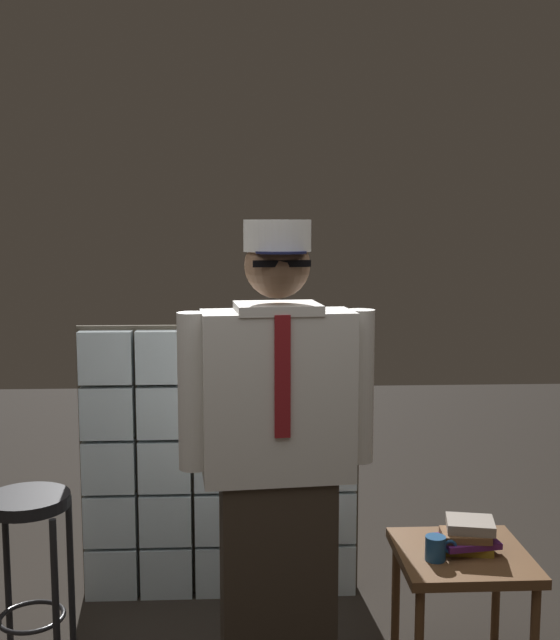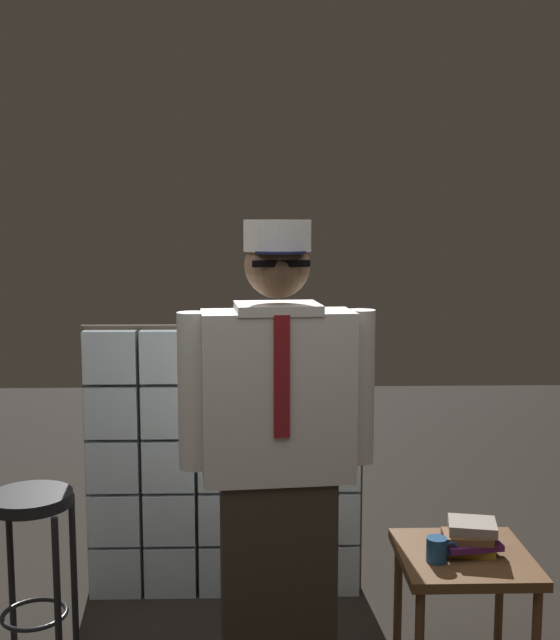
# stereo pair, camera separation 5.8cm
# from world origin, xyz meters

# --- Properties ---
(glass_block_wall) EXTENTS (1.35, 0.10, 1.35)m
(glass_block_wall) POSITION_xyz_m (-0.00, 1.14, 0.66)
(glass_block_wall) COLOR silver
(glass_block_wall) RESTS_ON ground
(standing_person) EXTENTS (0.73, 0.33, 1.83)m
(standing_person) POSITION_xyz_m (0.24, 0.29, 0.95)
(standing_person) COLOR #382D23
(standing_person) RESTS_ON ground
(bar_stool) EXTENTS (0.34, 0.34, 0.73)m
(bar_stool) POSITION_xyz_m (-0.76, 0.54, 0.55)
(bar_stool) COLOR black
(bar_stool) RESTS_ON ground
(side_table) EXTENTS (0.52, 0.52, 0.51)m
(side_table) POSITION_xyz_m (0.99, 0.43, 0.44)
(side_table) COLOR brown
(side_table) RESTS_ON ground
(book_stack) EXTENTS (0.25, 0.21, 0.12)m
(book_stack) POSITION_xyz_m (1.01, 0.44, 0.57)
(book_stack) COLOR olive
(book_stack) RESTS_ON side_table
(coffee_mug) EXTENTS (0.13, 0.08, 0.09)m
(coffee_mug) POSITION_xyz_m (0.86, 0.36, 0.56)
(coffee_mug) COLOR navy
(coffee_mug) RESTS_ON side_table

